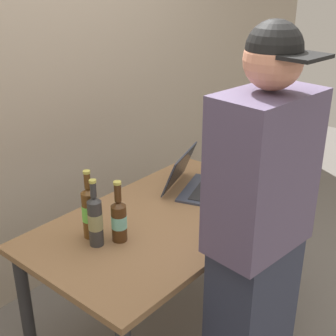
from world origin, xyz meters
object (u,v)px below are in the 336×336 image
object	(u,v)px
beer_bottle_dark	(89,211)
beer_bottle_brown	(119,219)
laptop	(195,181)
beer_bottle_amber	(95,220)
person_figure	(256,250)

from	to	relation	value
beer_bottle_dark	beer_bottle_brown	xyz separation A→B (m)	(0.06, -0.12, -0.02)
laptop	beer_bottle_amber	distance (m)	0.71
laptop	beer_bottle_dark	xyz separation A→B (m)	(-0.68, 0.07, 0.08)
person_figure	beer_bottle_amber	bearing A→B (deg)	109.43
beer_bottle_amber	person_figure	xyz separation A→B (m)	(0.23, -0.65, 0.01)
laptop	beer_bottle_brown	world-z (taller)	beer_bottle_brown
beer_bottle_amber	beer_bottle_brown	size ratio (longest dim) A/B	1.08
beer_bottle_dark	beer_bottle_amber	bearing A→B (deg)	-112.18
beer_bottle_dark	person_figure	bearing A→B (deg)	-74.41
beer_bottle_dark	beer_bottle_brown	distance (m)	0.14
laptop	beer_bottle_amber	size ratio (longest dim) A/B	1.39
beer_bottle_brown	beer_bottle_amber	bearing A→B (deg)	150.47
beer_bottle_dark	laptop	bearing A→B (deg)	-5.75
beer_bottle_amber	beer_bottle_brown	xyz separation A→B (m)	(0.09, -0.05, -0.02)
beer_bottle_amber	person_figure	bearing A→B (deg)	-70.57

